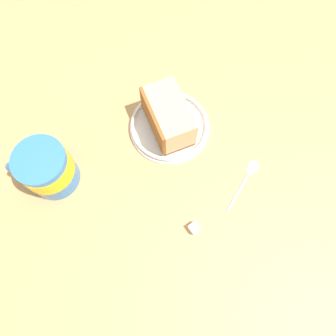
% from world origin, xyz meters
% --- Properties ---
extents(ground_plane, '(1.23, 1.23, 0.04)m').
position_xyz_m(ground_plane, '(0.00, 0.00, -0.02)').
color(ground_plane, tan).
extents(small_plate, '(0.15, 0.15, 0.02)m').
position_xyz_m(small_plate, '(-0.08, 0.05, 0.01)').
color(small_plate, white).
rests_on(small_plate, ground_plane).
extents(cake_slice, '(0.12, 0.09, 0.07)m').
position_xyz_m(cake_slice, '(-0.08, 0.05, 0.04)').
color(cake_slice, brown).
rests_on(cake_slice, small_plate).
extents(tea_mug, '(0.09, 0.11, 0.09)m').
position_xyz_m(tea_mug, '(-0.01, -0.16, 0.05)').
color(tea_mug, '#3372BF').
rests_on(tea_mug, ground_plane).
extents(teaspoon, '(0.09, 0.08, 0.01)m').
position_xyz_m(teaspoon, '(0.03, 0.18, 0.00)').
color(teaspoon, silver).
rests_on(teaspoon, ground_plane).
extents(sugar_cube, '(0.02, 0.02, 0.02)m').
position_xyz_m(sugar_cube, '(0.11, 0.07, 0.01)').
color(sugar_cube, white).
rests_on(sugar_cube, ground_plane).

